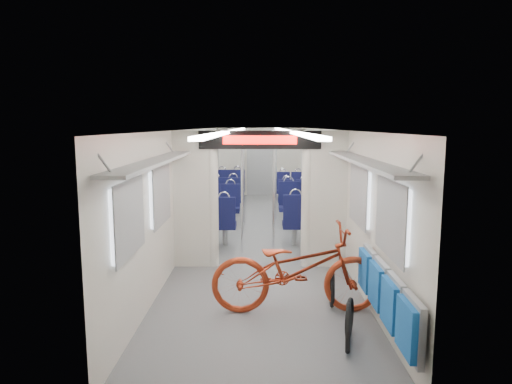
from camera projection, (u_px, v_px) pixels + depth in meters
carriage at (260, 169)px, 9.34m from camera, size 12.00×12.02×2.31m
bicycle at (297, 269)px, 5.81m from camera, size 2.20×0.83×1.14m
flip_bench at (385, 295)px, 4.91m from camera, size 0.12×2.15×0.57m
bike_hoop_a at (348, 330)px, 4.83m from camera, size 0.15×0.54×0.54m
bike_hoop_b at (349, 320)px, 5.17m from camera, size 0.19×0.45×0.45m
bike_hoop_c at (332, 290)px, 6.03m from camera, size 0.10×0.51×0.51m
seat_bay_near_left at (217, 210)px, 9.94m from camera, size 0.92×2.12×1.11m
seat_bay_near_right at (302, 208)px, 10.04m from camera, size 0.95×2.27×1.16m
seat_bay_far_left at (227, 189)px, 13.07m from camera, size 0.94×2.22×1.14m
seat_bay_far_right at (293, 191)px, 12.98m from camera, size 0.90×2.04×1.09m
stanchion_near_left at (242, 192)px, 8.46m from camera, size 0.04×0.04×2.30m
stanchion_near_right at (274, 193)px, 8.41m from camera, size 0.04×0.04×2.30m
stanchion_far_left at (243, 176)px, 11.15m from camera, size 0.05×0.05×2.30m
stanchion_far_right at (276, 174)px, 11.59m from camera, size 0.04×0.04×2.30m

